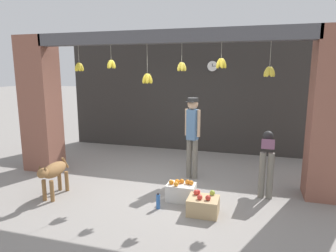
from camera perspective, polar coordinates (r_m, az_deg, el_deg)
The scene contains 12 objects.
ground_plane at distance 5.99m, azimuth -1.11°, elevation -11.34°, with size 60.00×60.00×0.00m, color gray.
shop_back_wall at distance 8.29m, azimuth 4.58°, elevation 5.37°, with size 7.17×0.12×2.96m, color #2D2B28.
shop_pillar_left at distance 7.28m, azimuth -23.10°, elevation 3.79°, with size 0.70×0.60×2.96m, color brown.
shop_pillar_right at distance 5.80m, azimuth 28.76°, elevation 1.75°, with size 0.70×0.60×2.96m, color brown.
storefront_awning at distance 5.69m, azimuth -0.82°, elevation 16.17°, with size 5.27×0.28×0.99m.
dog at distance 5.75m, azimuth -20.95°, elevation -8.21°, with size 0.29×0.90×0.67m.
shopkeeper at distance 6.14m, azimuth 4.67°, elevation -1.02°, with size 0.33×0.30×1.69m.
worker_stooping at distance 5.73m, azimuth 18.37°, elevation -5.29°, with size 0.26×0.83×1.09m.
fruit_crate_oranges at distance 5.35m, azimuth 2.50°, elevation -12.34°, with size 0.49×0.34×0.37m.
fruit_crate_apples at distance 4.91m, azimuth 6.71°, elevation -14.75°, with size 0.48×0.39×0.35m.
water_bottle at distance 5.05m, azimuth -1.89°, elevation -14.17°, with size 0.07×0.07×0.27m.
wall_clock at distance 8.09m, azimuth 8.46°, elevation 11.21°, with size 0.28×0.03×0.28m.
Camera 1 is at (1.65, -5.30, 2.26)m, focal length 32.00 mm.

